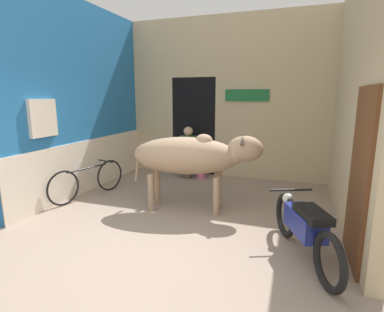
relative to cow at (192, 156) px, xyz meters
The scene contains 9 objects.
ground_plane 1.93m from the cow, 90.94° to the right, with size 30.00×30.00×0.00m, color gray.
wall_left_shopfront 2.72m from the cow, behind, with size 0.25×4.10×3.84m.
wall_back_with_doorway 2.79m from the cow, 96.78° to the left, with size 4.87×0.93×3.84m.
wall_right_with_door 2.68m from the cow, ahead, with size 0.22×4.10×3.84m.
cow is the anchor object (origin of this frame).
motorcycle_near 2.20m from the cow, 30.77° to the right, with size 0.85×1.75×0.75m.
bicycle 2.25m from the cow, behind, with size 0.57×1.70×0.67m.
shopkeeper_seated 2.20m from the cow, 112.19° to the left, with size 0.38×0.34×1.25m.
plastic_stool 2.19m from the cow, 103.22° to the left, with size 0.29×0.29×0.47m.
Camera 1 is at (1.68, -3.09, 1.99)m, focal length 28.00 mm.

